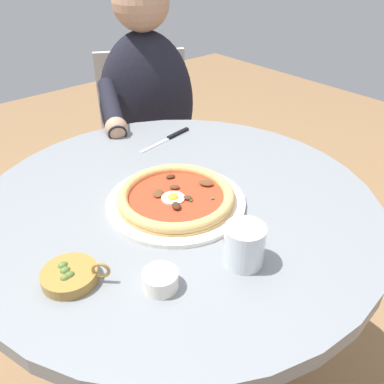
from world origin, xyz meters
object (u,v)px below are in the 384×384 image
object	(u,v)px
ramekin_capers	(160,279)
diner_person	(150,153)
pizza_on_plate	(176,198)
steak_knife	(172,136)
olive_pan	(70,275)
dining_table	(179,256)
cafe_chair_diner	(147,137)
water_glass	(244,247)

from	to	relation	value
ramekin_capers	diner_person	bearing A→B (deg)	56.13
pizza_on_plate	steak_knife	size ratio (longest dim) A/B	1.58
olive_pan	steak_knife	bearing A→B (deg)	34.34
pizza_on_plate	diner_person	bearing A→B (deg)	60.13
dining_table	steak_knife	bearing A→B (deg)	53.65
dining_table	steak_knife	world-z (taller)	steak_knife
dining_table	ramekin_capers	bearing A→B (deg)	-135.14
steak_knife	ramekin_capers	distance (m)	0.60
ramekin_capers	olive_pan	world-z (taller)	olive_pan
ramekin_capers	cafe_chair_diner	distance (m)	1.12
olive_pan	cafe_chair_diner	size ratio (longest dim) A/B	0.12
olive_pan	cafe_chair_diner	distance (m)	1.10
pizza_on_plate	steak_knife	xyz separation A→B (m)	(0.21, 0.28, -0.01)
dining_table	water_glass	xyz separation A→B (m)	(-0.04, -0.24, 0.21)
olive_pan	pizza_on_plate	bearing A→B (deg)	12.40
water_glass	olive_pan	size ratio (longest dim) A/B	0.77
olive_pan	diner_person	bearing A→B (deg)	46.39
cafe_chair_diner	steak_knife	bearing A→B (deg)	-115.09
water_glass	olive_pan	world-z (taller)	water_glass
diner_person	ramekin_capers	bearing A→B (deg)	-123.87
steak_knife	ramekin_capers	bearing A→B (deg)	-130.32
olive_pan	cafe_chair_diner	world-z (taller)	cafe_chair_diner
water_glass	steak_knife	bearing A→B (deg)	65.31
steak_knife	water_glass	bearing A→B (deg)	-114.69
pizza_on_plate	olive_pan	world-z (taller)	olive_pan
steak_knife	diner_person	bearing A→B (deg)	66.92
dining_table	pizza_on_plate	world-z (taller)	pizza_on_plate
dining_table	water_glass	world-z (taller)	water_glass
steak_knife	diner_person	size ratio (longest dim) A/B	0.17
ramekin_capers	diner_person	world-z (taller)	diner_person
pizza_on_plate	water_glass	world-z (taller)	water_glass
steak_knife	diner_person	distance (m)	0.43
steak_knife	cafe_chair_diner	xyz separation A→B (m)	(0.21, 0.46, -0.23)
pizza_on_plate	water_glass	xyz separation A→B (m)	(-0.02, -0.23, 0.02)
steak_knife	cafe_chair_diner	distance (m)	0.55
pizza_on_plate	ramekin_capers	world-z (taller)	pizza_on_plate
dining_table	cafe_chair_diner	distance (m)	0.83
steak_knife	olive_pan	xyz separation A→B (m)	(-0.50, -0.34, 0.01)
water_glass	cafe_chair_diner	xyz separation A→B (m)	(0.45, 0.96, -0.26)
pizza_on_plate	ramekin_capers	bearing A→B (deg)	-134.95
dining_table	diner_person	distance (m)	0.69
diner_person	cafe_chair_diner	distance (m)	0.14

